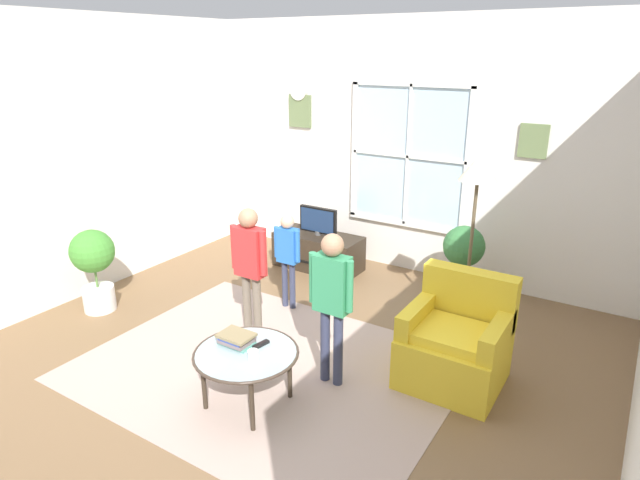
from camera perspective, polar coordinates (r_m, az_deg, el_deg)
ground_plane at (r=4.59m, az=-6.41°, el=-14.41°), size 5.81×6.21×0.02m
back_wall at (r=6.38m, az=9.42°, el=9.47°), size 5.21×0.17×2.91m
side_wall_left at (r=5.98m, az=-27.59°, el=6.85°), size 0.12×5.61×2.91m
area_rug at (r=4.70m, az=-5.60°, el=-13.31°), size 3.01×2.31×0.01m
tv_stand at (r=6.57m, az=-0.18°, el=-1.20°), size 1.06×0.49×0.43m
television at (r=6.43m, az=-0.20°, el=2.07°), size 0.49×0.08×0.34m
armchair at (r=4.51m, az=14.18°, el=-10.61°), size 0.76×0.74×0.87m
coffee_table at (r=4.10m, az=-7.82°, el=-12.01°), size 0.79×0.79×0.44m
book_stack at (r=4.17m, az=-8.86°, el=-10.32°), size 0.26×0.20×0.09m
cup at (r=3.96m, az=-7.10°, el=-12.04°), size 0.08×0.08×0.08m
remote_near_books at (r=4.19m, az=-8.02°, el=-10.61°), size 0.07×0.15×0.02m
remote_near_cup at (r=4.15m, az=-6.26°, el=-10.92°), size 0.06×0.14×0.02m
person_blue_shirt at (r=5.43m, az=-3.43°, el=-1.13°), size 0.30×0.14×1.00m
person_red_shirt at (r=4.81m, az=-7.43°, el=-2.04°), size 0.38×0.17×1.26m
person_green_shirt at (r=4.12m, az=1.27°, el=-5.59°), size 0.38×0.17×1.27m
potted_plant_by_window at (r=5.77m, az=14.91°, el=-1.60°), size 0.43×0.43×0.84m
potted_plant_corner at (r=5.86m, az=-22.83°, el=-2.22°), size 0.43×0.43×0.86m
floor_lamp at (r=4.70m, az=16.26°, el=5.34°), size 0.32×0.32×1.73m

